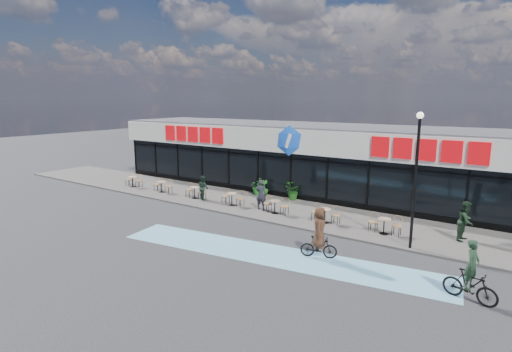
{
  "coord_description": "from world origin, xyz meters",
  "views": [
    {
      "loc": [
        12.2,
        -14.7,
        6.34
      ],
      "look_at": [
        -0.27,
        3.5,
        2.06
      ],
      "focal_mm": 28.0,
      "sensor_mm": 36.0,
      "label": 1
    }
  ],
  "objects_px": {
    "potted_plant_left": "(264,188)",
    "cyclist_b": "(471,280)",
    "patron_left": "(261,195)",
    "patron_right": "(203,187)",
    "pedestrian_b": "(466,221)",
    "bistro_set_0": "(134,180)",
    "potted_plant_mid": "(257,186)",
    "lamp_post": "(416,170)",
    "cyclist_a": "(319,236)",
    "potted_plant_right": "(292,191)"
  },
  "relations": [
    {
      "from": "potted_plant_left",
      "to": "cyclist_b",
      "type": "distance_m",
      "value": 15.09
    },
    {
      "from": "patron_left",
      "to": "patron_right",
      "type": "distance_m",
      "value": 4.29
    },
    {
      "from": "patron_left",
      "to": "pedestrian_b",
      "type": "distance_m",
      "value": 10.39
    },
    {
      "from": "pedestrian_b",
      "to": "bistro_set_0",
      "type": "bearing_deg",
      "value": 104.13
    },
    {
      "from": "patron_right",
      "to": "cyclist_b",
      "type": "height_order",
      "value": "cyclist_b"
    },
    {
      "from": "potted_plant_mid",
      "to": "patron_right",
      "type": "distance_m",
      "value": 3.62
    },
    {
      "from": "lamp_post",
      "to": "bistro_set_0",
      "type": "xyz_separation_m",
      "value": [
        -19.53,
        1.25,
        -2.91
      ]
    },
    {
      "from": "potted_plant_left",
      "to": "patron_right",
      "type": "relative_size",
      "value": 0.68
    },
    {
      "from": "patron_right",
      "to": "cyclist_a",
      "type": "height_order",
      "value": "cyclist_a"
    },
    {
      "from": "lamp_post",
      "to": "potted_plant_mid",
      "type": "relative_size",
      "value": 5.21
    },
    {
      "from": "potted_plant_mid",
      "to": "pedestrian_b",
      "type": "bearing_deg",
      "value": -8.89
    },
    {
      "from": "potted_plant_mid",
      "to": "patron_right",
      "type": "relative_size",
      "value": 0.72
    },
    {
      "from": "potted_plant_mid",
      "to": "patron_left",
      "type": "relative_size",
      "value": 0.63
    },
    {
      "from": "potted_plant_mid",
      "to": "potted_plant_right",
      "type": "height_order",
      "value": "potted_plant_mid"
    },
    {
      "from": "potted_plant_right",
      "to": "cyclist_b",
      "type": "xyz_separation_m",
      "value": [
        10.86,
        -7.84,
        0.08
      ]
    },
    {
      "from": "potted_plant_right",
      "to": "patron_left",
      "type": "bearing_deg",
      "value": -97.09
    },
    {
      "from": "bistro_set_0",
      "to": "potted_plant_mid",
      "type": "distance_m",
      "value": 9.19
    },
    {
      "from": "bistro_set_0",
      "to": "potted_plant_right",
      "type": "xyz_separation_m",
      "value": [
        11.31,
        3.09,
        0.09
      ]
    },
    {
      "from": "potted_plant_mid",
      "to": "cyclist_a",
      "type": "relative_size",
      "value": 0.52
    },
    {
      "from": "potted_plant_left",
      "to": "patron_left",
      "type": "distance_m",
      "value": 3.36
    },
    {
      "from": "cyclist_a",
      "to": "potted_plant_mid",
      "type": "bearing_deg",
      "value": 137.78
    },
    {
      "from": "potted_plant_right",
      "to": "patron_right",
      "type": "bearing_deg",
      "value": -146.74
    },
    {
      "from": "bistro_set_0",
      "to": "potted_plant_right",
      "type": "bearing_deg",
      "value": 15.28
    },
    {
      "from": "patron_right",
      "to": "cyclist_b",
      "type": "relative_size",
      "value": 0.74
    },
    {
      "from": "potted_plant_mid",
      "to": "lamp_post",
      "type": "bearing_deg",
      "value": -21.56
    },
    {
      "from": "patron_right",
      "to": "pedestrian_b",
      "type": "bearing_deg",
      "value": -152.27
    },
    {
      "from": "bistro_set_0",
      "to": "patron_left",
      "type": "relative_size",
      "value": 0.89
    },
    {
      "from": "patron_left",
      "to": "cyclist_a",
      "type": "bearing_deg",
      "value": 131.46
    },
    {
      "from": "lamp_post",
      "to": "patron_left",
      "type": "bearing_deg",
      "value": 170.75
    },
    {
      "from": "pedestrian_b",
      "to": "potted_plant_left",
      "type": "bearing_deg",
      "value": 92.0
    },
    {
      "from": "potted_plant_left",
      "to": "patron_left",
      "type": "xyz_separation_m",
      "value": [
        1.7,
        -2.88,
        0.35
      ]
    },
    {
      "from": "potted_plant_left",
      "to": "pedestrian_b",
      "type": "relative_size",
      "value": 0.58
    },
    {
      "from": "patron_left",
      "to": "potted_plant_mid",
      "type": "bearing_deg",
      "value": -63.09
    },
    {
      "from": "cyclist_a",
      "to": "cyclist_b",
      "type": "bearing_deg",
      "value": -5.61
    },
    {
      "from": "bistro_set_0",
      "to": "cyclist_a",
      "type": "height_order",
      "value": "cyclist_a"
    },
    {
      "from": "potted_plant_mid",
      "to": "cyclist_b",
      "type": "relative_size",
      "value": 0.54
    },
    {
      "from": "bistro_set_0",
      "to": "cyclist_a",
      "type": "distance_m",
      "value": 17.19
    },
    {
      "from": "lamp_post",
      "to": "pedestrian_b",
      "type": "xyz_separation_m",
      "value": [
        1.77,
        2.31,
        -2.46
      ]
    },
    {
      "from": "potted_plant_right",
      "to": "cyclist_b",
      "type": "relative_size",
      "value": 0.53
    },
    {
      "from": "potted_plant_right",
      "to": "cyclist_b",
      "type": "distance_m",
      "value": 13.39
    },
    {
      "from": "potted_plant_right",
      "to": "patron_left",
      "type": "height_order",
      "value": "patron_left"
    },
    {
      "from": "potted_plant_mid",
      "to": "potted_plant_right",
      "type": "xyz_separation_m",
      "value": [
        2.64,
        0.05,
        -0.0
      ]
    },
    {
      "from": "bistro_set_0",
      "to": "pedestrian_b",
      "type": "relative_size",
      "value": 0.86
    },
    {
      "from": "potted_plant_mid",
      "to": "bistro_set_0",
      "type": "bearing_deg",
      "value": -160.7
    },
    {
      "from": "potted_plant_mid",
      "to": "cyclist_b",
      "type": "distance_m",
      "value": 15.58
    },
    {
      "from": "potted_plant_right",
      "to": "patron_left",
      "type": "xyz_separation_m",
      "value": [
        -0.37,
        -2.94,
        0.32
      ]
    },
    {
      "from": "potted_plant_right",
      "to": "cyclist_a",
      "type": "relative_size",
      "value": 0.52
    },
    {
      "from": "potted_plant_left",
      "to": "pedestrian_b",
      "type": "height_order",
      "value": "pedestrian_b"
    },
    {
      "from": "lamp_post",
      "to": "pedestrian_b",
      "type": "height_order",
      "value": "lamp_post"
    },
    {
      "from": "lamp_post",
      "to": "potted_plant_mid",
      "type": "distance_m",
      "value": 12.0
    }
  ]
}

